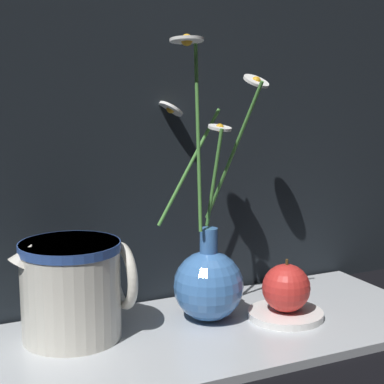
# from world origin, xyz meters

# --- Properties ---
(ground_plane) EXTENTS (6.00, 6.00, 0.00)m
(ground_plane) POSITION_xyz_m (0.00, 0.00, 0.00)
(ground_plane) COLOR black
(shelf) EXTENTS (0.76, 0.28, 0.01)m
(shelf) POSITION_xyz_m (0.00, 0.00, 0.01)
(shelf) COLOR #B2B7BC
(shelf) RESTS_ON ground_plane
(vase_with_flowers) EXTENTS (0.18, 0.17, 0.40)m
(vase_with_flowers) POSITION_xyz_m (0.06, 0.03, 0.08)
(vase_with_flowers) COLOR #3F72B7
(vase_with_flowers) RESTS_ON shelf
(ceramic_pitcher) EXTENTS (0.16, 0.13, 0.14)m
(ceramic_pitcher) POSITION_xyz_m (-0.13, 0.05, 0.08)
(ceramic_pitcher) COLOR beige
(ceramic_pitcher) RESTS_ON shelf
(saucer_plate) EXTENTS (0.11, 0.11, 0.01)m
(saucer_plate) POSITION_xyz_m (0.16, -0.01, 0.02)
(saucer_plate) COLOR white
(saucer_plate) RESTS_ON shelf
(orange_fruit) EXTENTS (0.07, 0.07, 0.08)m
(orange_fruit) POSITION_xyz_m (0.16, -0.01, 0.06)
(orange_fruit) COLOR red
(orange_fruit) RESTS_ON saucer_plate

